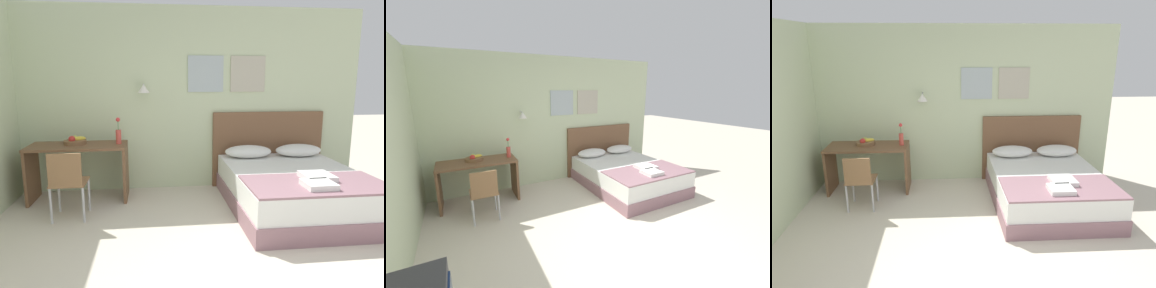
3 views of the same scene
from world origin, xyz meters
TOP-DOWN VIEW (x-y plane):
  - wall_back at (0.01, 2.89)m, footprint 5.42×0.31m
  - bed at (1.32, 1.79)m, footprint 1.59×2.02m
  - headboard at (1.32, 2.83)m, footprint 1.71×0.06m
  - pillow_left at (0.94, 2.56)m, footprint 0.68×0.38m
  - pillow_right at (1.70, 2.56)m, footprint 0.68×0.38m
  - throw_blanket at (1.32, 1.20)m, footprint 1.54×0.81m
  - folded_towel_near_foot at (1.39, 1.35)m, footprint 0.33×0.34m
  - folded_towel_mid_bed at (1.27, 1.06)m, footprint 0.31×0.29m
  - desk at (-1.44, 2.48)m, footprint 1.28×0.59m
  - desk_chair at (-1.43, 1.77)m, footprint 0.40×0.40m
  - fruit_bowl at (-1.48, 2.53)m, footprint 0.30×0.30m
  - flower_vase at (-0.90, 2.48)m, footprint 0.07×0.07m

SIDE VIEW (x-z plane):
  - bed at x=1.32m, z-range 0.00..0.50m
  - desk_chair at x=-1.43m, z-range 0.08..0.90m
  - throw_blanket at x=1.32m, z-range 0.50..0.53m
  - desk at x=-1.44m, z-range 0.16..0.92m
  - folded_towel_near_foot at x=1.39m, z-range 0.53..0.59m
  - folded_towel_mid_bed at x=1.27m, z-range 0.53..0.59m
  - headboard at x=1.32m, z-range 0.00..1.14m
  - pillow_left at x=0.94m, z-range 0.50..0.68m
  - pillow_right at x=1.70m, z-range 0.50..0.68m
  - fruit_bowl at x=-1.48m, z-range 0.74..0.86m
  - flower_vase at x=-0.90m, z-range 0.72..1.07m
  - wall_back at x=0.01m, z-range 0.01..2.66m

